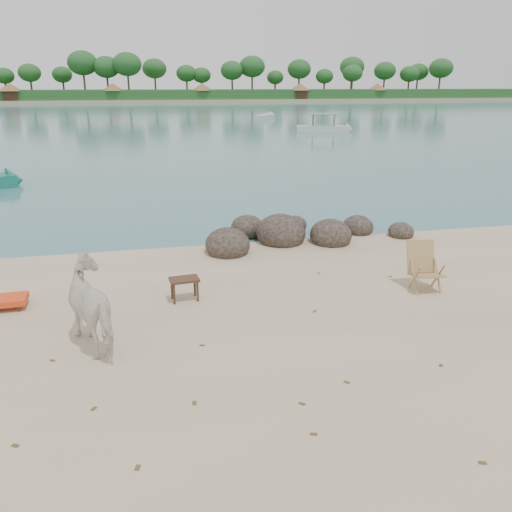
{
  "coord_description": "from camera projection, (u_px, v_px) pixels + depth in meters",
  "views": [
    {
      "loc": [
        -1.33,
        -7.65,
        4.4
      ],
      "look_at": [
        0.78,
        2.0,
        1.0
      ],
      "focal_mm": 35.0,
      "sensor_mm": 36.0,
      "label": 1
    }
  ],
  "objects": [
    {
      "name": "deck_chair",
      "position": [
        427.0,
        269.0,
        11.02
      ],
      "size": [
        0.75,
        0.81,
        1.07
      ],
      "primitive_type": null,
      "rotation": [
        0.0,
        0.0,
        -0.09
      ],
      "color": "#9D7B4E",
      "rests_on": "ground"
    },
    {
      "name": "far_scenery",
      "position": [
        146.0,
        89.0,
        134.0
      ],
      "size": [
        420.0,
        18.0,
        9.5
      ],
      "color": "#1E4C1E",
      "rests_on": "ground"
    },
    {
      "name": "side_table",
      "position": [
        185.0,
        291.0,
        10.61
      ],
      "size": [
        0.65,
        0.46,
        0.5
      ],
      "primitive_type": null,
      "rotation": [
        0.0,
        0.0,
        0.1
      ],
      "color": "#382416",
      "rests_on": "ground"
    },
    {
      "name": "cow",
      "position": [
        98.0,
        305.0,
        8.67
      ],
      "size": [
        1.57,
        1.99,
        1.53
      ],
      "primitive_type": "imported",
      "rotation": [
        0.0,
        0.0,
        3.62
      ],
      "color": "white",
      "rests_on": "ground"
    },
    {
      "name": "far_shore",
      "position": [
        146.0,
        98.0,
        165.78
      ],
      "size": [
        420.0,
        90.0,
        1.4
      ],
      "primitive_type": "cube",
      "color": "tan",
      "rests_on": "ground"
    },
    {
      "name": "water",
      "position": [
        150.0,
        110.0,
        91.89
      ],
      "size": [
        400.0,
        400.0,
        0.0
      ],
      "primitive_type": "plane",
      "color": "#386871",
      "rests_on": "ground"
    },
    {
      "name": "boat_mid",
      "position": [
        324.0,
        116.0,
        49.19
      ],
      "size": [
        5.98,
        2.77,
        2.85
      ],
      "primitive_type": null,
      "rotation": [
        0.0,
        0.0,
        -0.26
      ],
      "color": "silver",
      "rests_on": "water"
    },
    {
      "name": "dead_leaves",
      "position": [
        248.0,
        380.0,
        7.83
      ],
      "size": [
        7.88,
        6.71,
        0.0
      ],
      "color": "brown",
      "rests_on": "ground"
    },
    {
      "name": "boulders",
      "position": [
        290.0,
        235.0,
        14.7
      ],
      "size": [
        6.39,
        2.98,
        1.08
      ],
      "rotation": [
        0.0,
        0.0,
        -0.09
      ],
      "color": "black",
      "rests_on": "ground"
    },
    {
      "name": "boat_far",
      "position": [
        265.0,
        116.0,
        68.54
      ],
      "size": [
        4.11,
        5.4,
        0.65
      ],
      "primitive_type": null,
      "rotation": [
        0.0,
        0.0,
        1.0
      ],
      "color": "beige",
      "rests_on": "water"
    }
  ]
}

